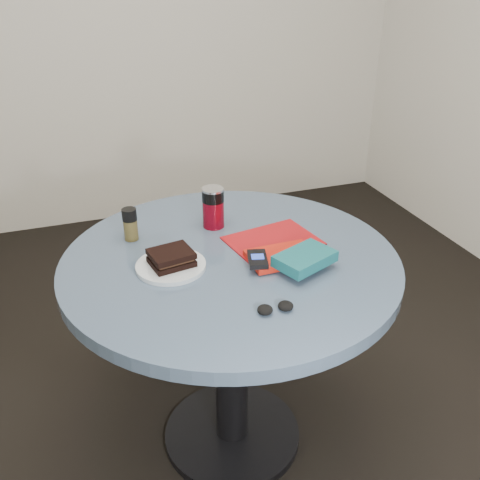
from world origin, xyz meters
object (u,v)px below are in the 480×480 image
object	(u,v)px
plate	(171,266)
pepper_grinder	(130,224)
soda_can	(213,207)
magazine	(273,241)
sandwich	(171,258)
red_book	(281,257)
table	(231,302)
headphones	(275,308)
mp3_player	(258,259)
novel	(305,259)

from	to	relation	value
plate	pepper_grinder	world-z (taller)	pepper_grinder
plate	soda_can	distance (m)	0.29
magazine	sandwich	bearing A→B (deg)	178.51
sandwich	red_book	size ratio (longest dim) A/B	0.68
soda_can	plate	bearing A→B (deg)	-131.87
table	pepper_grinder	distance (m)	0.40
pepper_grinder	headphones	size ratio (longest dim) A/B	1.08
red_book	mp3_player	bearing A→B (deg)	-169.77
novel	mp3_player	size ratio (longest dim) A/B	1.60
mp3_player	headphones	world-z (taller)	mp3_player
red_book	plate	bearing A→B (deg)	167.35
pepper_grinder	magazine	xyz separation A→B (m)	(0.41, -0.16, -0.05)
table	soda_can	xyz separation A→B (m)	(0.01, 0.21, 0.23)
pepper_grinder	headphones	distance (m)	0.58
sandwich	soda_can	world-z (taller)	soda_can
novel	magazine	bearing A→B (deg)	73.61
table	magazine	world-z (taller)	magazine
soda_can	novel	bearing A→B (deg)	-65.30
soda_can	magazine	world-z (taller)	soda_can
plate	pepper_grinder	xyz separation A→B (m)	(-0.08, 0.21, 0.05)
novel	mp3_player	world-z (taller)	novel
plate	soda_can	size ratio (longest dim) A/B	1.50
plate	mp3_player	world-z (taller)	mp3_player
magazine	red_book	bearing A→B (deg)	-110.32
plate	mp3_player	bearing A→B (deg)	-19.22
sandwich	mp3_player	distance (m)	0.24
red_book	mp3_player	size ratio (longest dim) A/B	1.87
soda_can	pepper_grinder	size ratio (longest dim) A/B	1.29
sandwich	magazine	xyz separation A→B (m)	(0.33, 0.05, -0.03)
red_book	novel	bearing A→B (deg)	-61.58
soda_can	magazine	xyz separation A→B (m)	(0.14, -0.16, -0.06)
plate	pepper_grinder	bearing A→B (deg)	109.95
table	novel	distance (m)	0.30
table	red_book	size ratio (longest dim) A/B	5.19
magazine	plate	bearing A→B (deg)	178.37
plate	sandwich	distance (m)	0.03
mp3_player	novel	bearing A→B (deg)	-24.49
mp3_player	magazine	bearing A→B (deg)	52.31
red_book	mp3_player	world-z (taller)	mp3_player
soda_can	pepper_grinder	world-z (taller)	soda_can
table	mp3_player	bearing A→B (deg)	-58.94
magazine	novel	xyz separation A→B (m)	(0.02, -0.19, 0.03)
novel	pepper_grinder	bearing A→B (deg)	118.79
table	soda_can	size ratio (longest dim) A/B	7.48
magazine	headphones	xyz separation A→B (m)	(-0.14, -0.34, 0.01)
table	plate	world-z (taller)	plate
pepper_grinder	novel	bearing A→B (deg)	-38.97
plate	headphones	distance (m)	0.36
headphones	magazine	bearing A→B (deg)	68.50
sandwich	headphones	distance (m)	0.35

